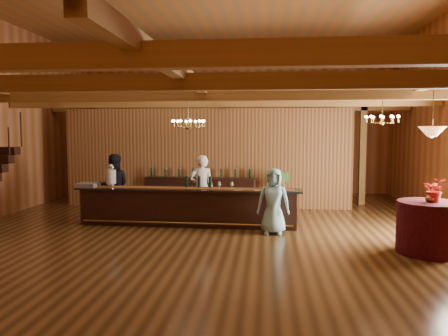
# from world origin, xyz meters

# --- Properties ---
(floor) EXTENTS (14.00, 14.00, 0.00)m
(floor) POSITION_xyz_m (0.00, 0.00, 0.00)
(floor) COLOR brown
(floor) RESTS_ON ground
(wall_back) EXTENTS (12.00, 0.10, 5.50)m
(wall_back) POSITION_xyz_m (0.00, 7.00, 2.75)
(wall_back) COLOR #AA6743
(wall_back) RESTS_ON floor
(wall_front) EXTENTS (12.00, 0.10, 5.50)m
(wall_front) POSITION_xyz_m (0.00, -7.00, 2.75)
(wall_front) COLOR #AA6743
(wall_front) RESTS_ON floor
(beam_grid) EXTENTS (11.90, 13.90, 0.39)m
(beam_grid) POSITION_xyz_m (0.00, 0.51, 3.24)
(beam_grid) COLOR #9D682B
(beam_grid) RESTS_ON wall_left
(support_posts) EXTENTS (9.20, 10.20, 3.20)m
(support_posts) POSITION_xyz_m (0.00, -0.50, 1.60)
(support_posts) COLOR #9D682B
(support_posts) RESTS_ON floor
(partition_wall) EXTENTS (9.00, 0.18, 3.10)m
(partition_wall) POSITION_xyz_m (-0.50, 3.50, 1.55)
(partition_wall) COLOR #925B34
(partition_wall) RESTS_ON floor
(backroom_boxes) EXTENTS (4.10, 0.60, 1.10)m
(backroom_boxes) POSITION_xyz_m (-0.29, 5.50, 0.53)
(backroom_boxes) COLOR black
(backroom_boxes) RESTS_ON floor
(tasting_bar) EXTENTS (5.77, 0.91, 0.97)m
(tasting_bar) POSITION_xyz_m (-0.60, 0.79, 0.49)
(tasting_bar) COLOR black
(tasting_bar) RESTS_ON floor
(beverage_dispenser) EXTENTS (0.26, 0.26, 0.60)m
(beverage_dispenser) POSITION_xyz_m (-2.64, 0.90, 1.25)
(beverage_dispenser) COLOR silver
(beverage_dispenser) RESTS_ON tasting_bar
(glass_rack_tray) EXTENTS (0.50, 0.50, 0.10)m
(glass_rack_tray) POSITION_xyz_m (-3.24, 0.82, 1.01)
(glass_rack_tray) COLOR gray
(glass_rack_tray) RESTS_ON tasting_bar
(raffle_drum) EXTENTS (0.34, 0.24, 0.30)m
(raffle_drum) POSITION_xyz_m (1.68, 0.67, 1.13)
(raffle_drum) COLOR olive
(raffle_drum) RESTS_ON tasting_bar
(bar_bottle_0) EXTENTS (0.07, 0.07, 0.30)m
(bar_bottle_0) POSITION_xyz_m (-0.64, 0.90, 1.11)
(bar_bottle_0) COLOR black
(bar_bottle_0) RESTS_ON tasting_bar
(bar_bottle_1) EXTENTS (0.07, 0.07, 0.30)m
(bar_bottle_1) POSITION_xyz_m (-0.33, 0.89, 1.11)
(bar_bottle_1) COLOR black
(bar_bottle_1) RESTS_ON tasting_bar
(bar_bottle_2) EXTENTS (0.07, 0.07, 0.30)m
(bar_bottle_2) POSITION_xyz_m (-0.03, 0.88, 1.11)
(bar_bottle_2) COLOR black
(bar_bottle_2) RESTS_ON tasting_bar
(backbar_shelf) EXTENTS (3.50, 1.07, 0.97)m
(backbar_shelf) POSITION_xyz_m (-0.64, 3.21, 0.49)
(backbar_shelf) COLOR black
(backbar_shelf) RESTS_ON floor
(round_table) EXTENTS (1.19, 1.19, 1.03)m
(round_table) POSITION_xyz_m (4.56, -1.26, 0.51)
(round_table) COLOR #410A16
(round_table) RESTS_ON floor
(chandelier_left) EXTENTS (0.80, 0.80, 0.76)m
(chandelier_left) POSITION_xyz_m (-0.52, 0.48, 2.59)
(chandelier_left) COLOR #A37F3A
(chandelier_left) RESTS_ON beam_grid
(chandelier_right) EXTENTS (0.80, 0.80, 0.66)m
(chandelier_right) POSITION_xyz_m (4.12, 0.71, 2.69)
(chandelier_right) COLOR #A37F3A
(chandelier_right) RESTS_ON beam_grid
(pendant_lamp) EXTENTS (0.52, 0.52, 0.90)m
(pendant_lamp) POSITION_xyz_m (4.56, -1.26, 2.40)
(pendant_lamp) COLOR #A37F3A
(pendant_lamp) RESTS_ON beam_grid
(bartender) EXTENTS (0.73, 0.57, 1.77)m
(bartender) POSITION_xyz_m (-0.34, 1.41, 0.89)
(bartender) COLOR white
(bartender) RESTS_ON floor
(staff_second) EXTENTS (1.02, 0.89, 1.78)m
(staff_second) POSITION_xyz_m (-2.81, 1.56, 0.89)
(staff_second) COLOR black
(staff_second) RESTS_ON floor
(guest) EXTENTS (0.79, 0.55, 1.55)m
(guest) POSITION_xyz_m (1.55, 0.09, 0.77)
(guest) COLOR #92D7E5
(guest) RESTS_ON floor
(floor_plant) EXTENTS (0.77, 0.68, 1.22)m
(floor_plant) POSITION_xyz_m (1.75, 2.79, 0.61)
(floor_plant) COLOR #226B21
(floor_plant) RESTS_ON floor
(table_flowers) EXTENTS (0.54, 0.51, 0.48)m
(table_flowers) POSITION_xyz_m (4.66, -1.28, 1.27)
(table_flowers) COLOR red
(table_flowers) RESTS_ON round_table
(table_vase) EXTENTS (0.20, 0.20, 0.30)m
(table_vase) POSITION_xyz_m (4.55, -1.31, 1.18)
(table_vase) COLOR #A37F3A
(table_vase) RESTS_ON round_table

